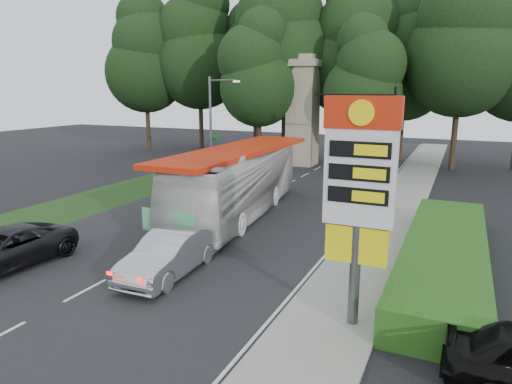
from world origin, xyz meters
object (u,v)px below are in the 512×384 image
at_px(sedan_silver, 169,254).
at_px(streetlight_signs, 213,121).
at_px(traffic_signal_mast, 375,121).
at_px(gas_station_pylon, 359,182).
at_px(suv_charcoal, 5,249).
at_px(transit_bus, 237,182).
at_px(monument, 303,110).

bearing_deg(sedan_silver, streetlight_signs, 112.32).
bearing_deg(streetlight_signs, traffic_signal_mast, 8.92).
height_order(gas_station_pylon, sedan_silver, gas_station_pylon).
distance_m(gas_station_pylon, suv_charcoal, 14.28).
relative_size(traffic_signal_mast, sedan_silver, 1.42).
bearing_deg(transit_bus, traffic_signal_mast, 59.76).
bearing_deg(monument, traffic_signal_mast, -38.00).
relative_size(traffic_signal_mast, streetlight_signs, 0.90).
bearing_deg(suv_charcoal, monument, 88.67).
xyz_separation_m(streetlight_signs, sedan_silver, (8.86, -19.02, -3.60)).
bearing_deg(suv_charcoal, sedan_silver, 21.99).
relative_size(transit_bus, suv_charcoal, 2.44).
bearing_deg(monument, sedan_silver, -81.83).
height_order(gas_station_pylon, monument, monument).
xyz_separation_m(transit_bus, sedan_silver, (1.49, -8.79, -1.07)).
height_order(gas_station_pylon, transit_bus, gas_station_pylon).
height_order(traffic_signal_mast, monument, monument).
height_order(monument, transit_bus, monument).
distance_m(transit_bus, suv_charcoal, 12.04).
xyz_separation_m(gas_station_pylon, sedan_silver, (-7.32, 1.00, -3.61)).
bearing_deg(traffic_signal_mast, transit_bus, -113.43).
bearing_deg(suv_charcoal, transit_bus, 69.32).
xyz_separation_m(monument, sedan_silver, (3.88, -27.01, -4.27)).
distance_m(traffic_signal_mast, transit_bus, 13.60).
height_order(gas_station_pylon, traffic_signal_mast, traffic_signal_mast).
bearing_deg(sedan_silver, transit_bus, 96.94).
bearing_deg(sedan_silver, gas_station_pylon, -10.44).
height_order(gas_station_pylon, streetlight_signs, streetlight_signs).
xyz_separation_m(gas_station_pylon, suv_charcoal, (-13.76, -1.13, -3.67)).
distance_m(monument, sedan_silver, 27.62).
bearing_deg(gas_station_pylon, transit_bus, 132.00).
xyz_separation_m(monument, transit_bus, (2.39, -18.22, -3.20)).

